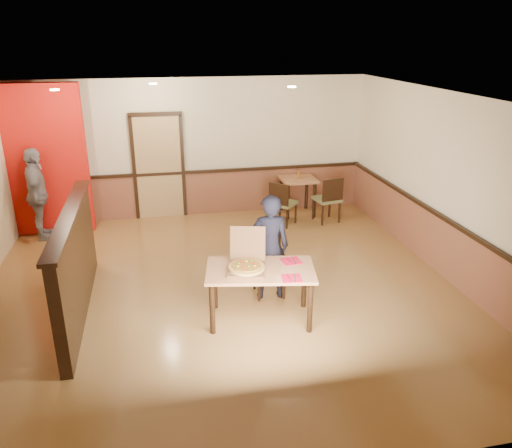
{
  "coord_description": "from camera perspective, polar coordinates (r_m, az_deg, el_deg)",
  "views": [
    {
      "loc": [
        -0.87,
        -6.57,
        3.59
      ],
      "look_at": [
        0.49,
        0.0,
        1.02
      ],
      "focal_mm": 35.0,
      "sensor_mm": 36.0,
      "label": 1
    }
  ],
  "objects": [
    {
      "name": "floor",
      "position": [
        7.54,
        -3.71,
        -7.54
      ],
      "size": [
        7.0,
        7.0,
        0.0
      ],
      "primitive_type": "plane",
      "color": "#A2733F",
      "rests_on": "ground"
    },
    {
      "name": "ceiling",
      "position": [
        6.67,
        -4.29,
        14.09
      ],
      "size": [
        7.0,
        7.0,
        0.0
      ],
      "primitive_type": "plane",
      "rotation": [
        3.14,
        0.0,
        0.0
      ],
      "color": "black",
      "rests_on": "wall_back"
    },
    {
      "name": "wall_back",
      "position": [
        10.34,
        -6.71,
        8.59
      ],
      "size": [
        7.0,
        0.0,
        7.0
      ],
      "primitive_type": "plane",
      "rotation": [
        1.57,
        0.0,
        0.0
      ],
      "color": "beige",
      "rests_on": "floor"
    },
    {
      "name": "wall_right",
      "position": [
        8.19,
        21.11,
        4.01
      ],
      "size": [
        0.0,
        7.0,
        7.0
      ],
      "primitive_type": "plane",
      "rotation": [
        1.57,
        0.0,
        -1.57
      ],
      "color": "beige",
      "rests_on": "floor"
    },
    {
      "name": "wainscot_back",
      "position": [
        10.56,
        -6.48,
        3.51
      ],
      "size": [
        7.0,
        0.04,
        0.9
      ],
      "primitive_type": "cube",
      "color": "brown",
      "rests_on": "floor"
    },
    {
      "name": "chair_rail_back",
      "position": [
        10.41,
        -6.57,
        5.95
      ],
      "size": [
        7.0,
        0.06,
        0.06
      ],
      "primitive_type": "cube",
      "color": "black",
      "rests_on": "wall_back"
    },
    {
      "name": "wainscot_right",
      "position": [
        8.48,
        20.11,
        -2.14
      ],
      "size": [
        0.04,
        7.0,
        0.9
      ],
      "primitive_type": "cube",
      "color": "brown",
      "rests_on": "floor"
    },
    {
      "name": "chair_rail_right",
      "position": [
        8.3,
        20.4,
        0.83
      ],
      "size": [
        0.06,
        7.0,
        0.06
      ],
      "primitive_type": "cube",
      "color": "black",
      "rests_on": "wall_right"
    },
    {
      "name": "back_door",
      "position": [
        10.35,
        -11.05,
        6.35
      ],
      "size": [
        0.9,
        0.06,
        2.1
      ],
      "primitive_type": "cube",
      "color": "tan",
      "rests_on": "wall_back"
    },
    {
      "name": "booth_partition",
      "position": [
        7.07,
        -19.91,
        -4.2
      ],
      "size": [
        0.2,
        3.1,
        1.44
      ],
      "color": "black",
      "rests_on": "floor"
    },
    {
      "name": "red_accent_panel",
      "position": [
        10.03,
        -23.26,
        6.63
      ],
      "size": [
        1.6,
        0.2,
        2.78
      ],
      "primitive_type": "cube",
      "color": "red",
      "rests_on": "floor"
    },
    {
      "name": "spot_a",
      "position": [
        8.53,
        -22.01,
        14.04
      ],
      "size": [
        0.14,
        0.14,
        0.02
      ],
      "primitive_type": "cylinder",
      "color": "#FFE8B2",
      "rests_on": "ceiling"
    },
    {
      "name": "spot_b",
      "position": [
        9.11,
        -11.67,
        15.44
      ],
      "size": [
        0.14,
        0.14,
        0.02
      ],
      "primitive_type": "cylinder",
      "color": "#FFE8B2",
      "rests_on": "ceiling"
    },
    {
      "name": "spot_c",
      "position": [
        8.42,
        4.11,
        15.38
      ],
      "size": [
        0.14,
        0.14,
        0.02
      ],
      "primitive_type": "cylinder",
      "color": "#FFE8B2",
      "rests_on": "ceiling"
    },
    {
      "name": "main_table",
      "position": [
        6.51,
        0.51,
        -6.0
      ],
      "size": [
        1.51,
        1.03,
        0.75
      ],
      "rotation": [
        0.0,
        0.0,
        -0.18
      ],
      "color": "tan",
      "rests_on": "floor"
    },
    {
      "name": "diner_chair",
      "position": [
        7.27,
        1.4,
        -4.32
      ],
      "size": [
        0.45,
        0.45,
        0.89
      ],
      "rotation": [
        0.0,
        0.0,
        -0.02
      ],
      "color": "olive",
      "rests_on": "floor"
    },
    {
      "name": "side_chair_left",
      "position": [
        9.84,
        2.98,
        2.54
      ],
      "size": [
        0.62,
        0.62,
        0.89
      ],
      "rotation": [
        0.0,
        0.0,
        2.38
      ],
      "color": "olive",
      "rests_on": "floor"
    },
    {
      "name": "side_chair_right",
      "position": [
        10.09,
        8.3,
        2.98
      ],
      "size": [
        0.55,
        0.55,
        0.95
      ],
      "rotation": [
        0.0,
        0.0,
        3.33
      ],
      "color": "olive",
      "rests_on": "floor"
    },
    {
      "name": "side_table",
      "position": [
        10.48,
        4.8,
        4.3
      ],
      "size": [
        0.73,
        0.73,
        0.78
      ],
      "rotation": [
        0.0,
        0.0,
        -0.01
      ],
      "color": "tan",
      "rests_on": "floor"
    },
    {
      "name": "diner",
      "position": [
        7.02,
        1.56,
        -2.69
      ],
      "size": [
        0.59,
        0.4,
        1.55
      ],
      "primitive_type": "imported",
      "rotation": [
        0.0,
        0.0,
        3.09
      ],
      "color": "black",
      "rests_on": "floor"
    },
    {
      "name": "passerby",
      "position": [
        9.89,
        -23.69,
        3.1
      ],
      "size": [
        0.58,
        1.06,
        1.71
      ],
      "primitive_type": "imported",
      "rotation": [
        0.0,
        0.0,
        1.74
      ],
      "color": "gray",
      "rests_on": "floor"
    },
    {
      "name": "pizza_box",
      "position": [
        6.44,
        -1.06,
        -4.66
      ],
      "size": [
        0.58,
        0.64,
        0.49
      ],
      "rotation": [
        0.0,
        0.0,
        -0.25
      ],
      "color": "brown",
      "rests_on": "main_table"
    },
    {
      "name": "pizza",
      "position": [
        6.4,
        -1.09,
        -4.96
      ],
      "size": [
        0.56,
        0.56,
        0.03
      ],
      "primitive_type": "cylinder",
      "rotation": [
        0.0,
        0.0,
        -0.22
      ],
      "color": "gold",
      "rests_on": "pizza_box"
    },
    {
      "name": "napkin_near",
      "position": [
        6.24,
        4.11,
        -6.2
      ],
      "size": [
        0.27,
        0.27,
        0.01
      ],
      "rotation": [
        0.0,
        0.0,
        -0.12
      ],
      "color": "red",
      "rests_on": "main_table"
    },
    {
      "name": "napkin_far",
      "position": [
        6.69,
        4.05,
        -4.23
      ],
      "size": [
        0.27,
        0.27,
        0.01
      ],
      "rotation": [
        0.0,
        0.0,
        0.1
      ],
      "color": "red",
      "rests_on": "main_table"
    },
    {
      "name": "condiment",
      "position": [
        10.41,
        4.91,
        5.65
      ],
      "size": [
        0.06,
        0.06,
        0.16
      ],
      "primitive_type": "cylinder",
      "color": "brown",
      "rests_on": "side_table"
    }
  ]
}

